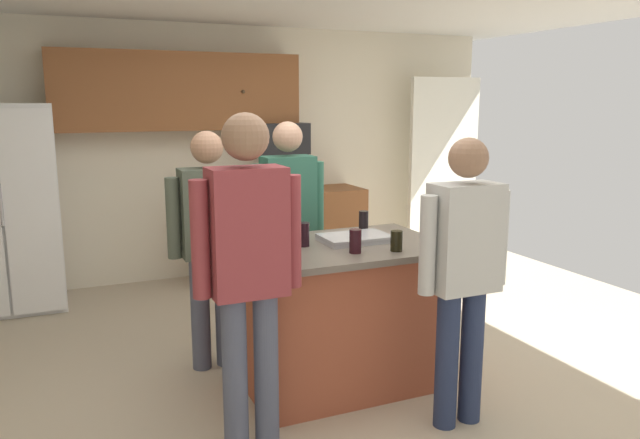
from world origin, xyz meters
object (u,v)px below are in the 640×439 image
object	(u,v)px
person_guest_left	(464,265)
serving_tray	(355,238)
person_elder_center	(210,235)
glass_short_whisky	(396,241)
tumbler_amber	(304,234)
refrigerator	(5,208)
microwave_over_range	(279,138)
glass_stout_tall	(364,222)
person_guest_right	(288,218)
glass_dark_ale	(355,241)
mug_ceramic_white	(266,236)
person_host_foreground	(248,262)
glass_pilsner	(289,245)
kitchen_island	(338,314)

from	to	relation	value
person_guest_left	serving_tray	bearing A→B (deg)	-9.70
person_elder_center	glass_short_whisky	bearing A→B (deg)	-2.60
person_guest_left	tumbler_amber	xyz separation A→B (m)	(-0.64, 0.79, 0.07)
person_guest_left	serving_tray	size ratio (longest dim) A/B	3.74
refrigerator	microwave_over_range	distance (m)	2.66
glass_stout_tall	person_elder_center	bearing A→B (deg)	161.26
person_guest_right	glass_dark_ale	bearing A→B (deg)	-0.74
refrigerator	glass_stout_tall	distance (m)	3.28
microwave_over_range	person_guest_right	world-z (taller)	person_guest_right
mug_ceramic_white	glass_short_whisky	distance (m)	0.83
person_elder_center	person_guest_left	bearing A→B (deg)	-9.46
person_host_foreground	person_guest_right	xyz separation A→B (m)	(0.72, 1.34, -0.06)
tumbler_amber	glass_dark_ale	bearing A→B (deg)	-52.61
person_elder_center	tumbler_amber	xyz separation A→B (m)	(0.47, -0.54, 0.07)
microwave_over_range	serving_tray	size ratio (longest dim) A/B	1.27
refrigerator	microwave_over_range	size ratio (longest dim) A/B	3.24
person_host_foreground	person_guest_left	xyz separation A→B (m)	(1.17, -0.20, -0.09)
person_host_foreground	tumbler_amber	bearing A→B (deg)	12.28
microwave_over_range	tumbler_amber	bearing A→B (deg)	-106.69
glass_dark_ale	serving_tray	bearing A→B (deg)	63.15
glass_short_whisky	refrigerator	bearing A→B (deg)	128.86
person_guest_right	serving_tray	distance (m)	0.78
glass_dark_ale	glass_short_whisky	xyz separation A→B (m)	(0.25, -0.06, -0.01)
microwave_over_range	person_elder_center	bearing A→B (deg)	-121.12
glass_pilsner	mug_ceramic_white	size ratio (longest dim) A/B	1.13
tumbler_amber	serving_tray	world-z (taller)	tumbler_amber
person_guest_left	glass_dark_ale	xyz separation A→B (m)	(-0.42, 0.50, 0.07)
person_guest_right	tumbler_amber	bearing A→B (deg)	-16.36
glass_dark_ale	serving_tray	xyz separation A→B (m)	(0.14, 0.27, -0.05)
person_elder_center	glass_stout_tall	bearing A→B (deg)	22.20
glass_short_whisky	serving_tray	xyz separation A→B (m)	(-0.11, 0.33, -0.04)
person_guest_right	glass_short_whisky	bearing A→B (deg)	11.88
person_guest_right	glass_stout_tall	xyz separation A→B (m)	(0.35, -0.55, 0.04)
serving_tray	mug_ceramic_white	bearing A→B (deg)	161.27
refrigerator	person_guest_right	size ratio (longest dim) A/B	1.07
glass_pilsner	glass_short_whisky	xyz separation A→B (m)	(0.64, -0.13, -0.00)
glass_stout_tall	glass_dark_ale	world-z (taller)	glass_stout_tall
glass_stout_tall	refrigerator	bearing A→B (deg)	135.75
person_host_foreground	person_guest_left	size ratio (longest dim) A/B	1.08
refrigerator	glass_dark_ale	world-z (taller)	refrigerator
person_guest_right	glass_pilsner	xyz separation A→B (m)	(-0.36, -0.96, 0.03)
refrigerator	glass_short_whisky	xyz separation A→B (m)	(2.28, -2.84, 0.10)
glass_dark_ale	serving_tray	size ratio (longest dim) A/B	0.33
kitchen_island	person_elder_center	xyz separation A→B (m)	(-0.69, 0.59, 0.47)
microwave_over_range	serving_tray	bearing A→B (deg)	-99.22
person_elder_center	glass_pilsner	xyz separation A→B (m)	(0.29, -0.75, 0.06)
person_guest_left	glass_stout_tall	size ratio (longest dim) A/B	10.82
tumbler_amber	person_elder_center	bearing A→B (deg)	130.59
mug_ceramic_white	serving_tray	xyz separation A→B (m)	(0.54, -0.18, -0.03)
glass_short_whisky	serving_tray	distance (m)	0.35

